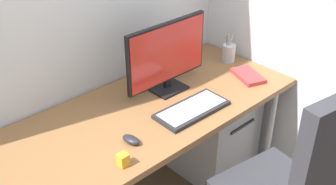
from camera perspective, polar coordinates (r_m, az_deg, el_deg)
name	(u,v)px	position (r m, az deg, el deg)	size (l,w,h in m)	color
desk	(151,115)	(2.18, -2.43, -3.11)	(1.66, 0.71, 0.75)	brown
filing_cabinet	(211,127)	(2.74, 6.02, -4.78)	(0.44, 0.49, 0.67)	#9EA0A5
monitor	(167,55)	(2.22, -0.11, 5.23)	(0.54, 0.15, 0.40)	black
keyboard	(192,109)	(2.12, 3.36, -2.35)	(0.40, 0.19, 0.02)	black
mouse	(131,140)	(1.91, -5.16, -6.56)	(0.05, 0.10, 0.03)	black
pen_holder	(229,53)	(2.63, 8.47, 5.50)	(0.08, 0.08, 0.19)	#B2B5BA
notebook	(248,76)	(2.47, 11.08, 2.30)	(0.12, 0.21, 0.03)	#B23333
desk_clamp_accessory	(123,160)	(1.78, -6.28, -9.30)	(0.04, 0.04, 0.06)	orange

